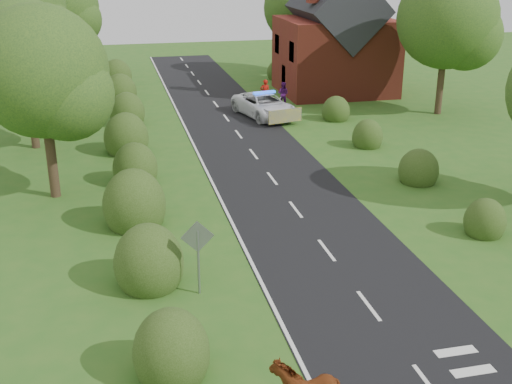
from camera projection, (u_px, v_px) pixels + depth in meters
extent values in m
plane|color=#2E611D|center=(369.00, 306.00, 19.89)|extent=(120.00, 120.00, 0.00)
cube|color=black|center=(258.00, 160.00, 33.53)|extent=(6.00, 70.00, 0.02)
cube|color=white|center=(369.00, 306.00, 19.88)|extent=(0.12, 1.80, 0.01)
cube|color=white|center=(327.00, 250.00, 23.52)|extent=(0.12, 1.80, 0.01)
cube|color=white|center=(296.00, 209.00, 27.16)|extent=(0.12, 1.80, 0.01)
cube|color=white|center=(272.00, 178.00, 30.79)|extent=(0.12, 1.80, 0.01)
cube|color=white|center=(254.00, 154.00, 34.43)|extent=(0.12, 1.80, 0.01)
cube|color=white|center=(239.00, 134.00, 38.07)|extent=(0.12, 1.80, 0.01)
cube|color=white|center=(226.00, 118.00, 41.71)|extent=(0.12, 1.80, 0.01)
cube|color=white|center=(216.00, 104.00, 45.35)|extent=(0.12, 1.80, 0.01)
cube|color=white|center=(207.00, 92.00, 48.98)|extent=(0.12, 1.80, 0.01)
cube|color=white|center=(199.00, 82.00, 52.62)|extent=(0.12, 1.80, 0.01)
cube|color=white|center=(193.00, 74.00, 56.26)|extent=(0.12, 1.80, 0.01)
cube|color=white|center=(187.00, 66.00, 59.90)|extent=(0.12, 1.80, 0.01)
cube|color=white|center=(182.00, 59.00, 63.53)|extent=(0.12, 1.80, 0.01)
cube|color=white|center=(203.00, 164.00, 32.91)|extent=(0.12, 70.00, 0.01)
cube|color=white|center=(473.00, 371.00, 16.81)|extent=(1.20, 0.35, 0.01)
cube|color=white|center=(456.00, 351.00, 17.63)|extent=(1.20, 0.35, 0.01)
ellipsoid|color=#233C10|center=(171.00, 353.00, 16.50)|extent=(2.00, 2.10, 2.40)
ellipsoid|color=#233C10|center=(149.00, 263.00, 20.97)|extent=(2.30, 2.41, 2.70)
ellipsoid|color=#233C10|center=(134.00, 206.00, 25.45)|extent=(2.50, 2.62, 3.00)
ellipsoid|color=#233C10|center=(135.00, 169.00, 30.11)|extent=(2.10, 2.20, 2.50)
ellipsoid|color=#233C10|center=(126.00, 138.00, 34.59)|extent=(2.40, 2.52, 2.80)
ellipsoid|color=#233C10|center=(127.00, 113.00, 40.13)|extent=(2.20, 2.31, 2.60)
ellipsoid|color=#233C10|center=(121.00, 93.00, 45.53)|extent=(2.30, 2.41, 2.70)
ellipsoid|color=#233C10|center=(117.00, 77.00, 50.96)|extent=(2.40, 2.52, 2.80)
ellipsoid|color=#233C10|center=(485.00, 222.00, 24.70)|extent=(1.60, 1.68, 1.90)
ellipsoid|color=#233C10|center=(418.00, 171.00, 30.17)|extent=(1.90, 2.00, 2.10)
ellipsoid|color=#233C10|center=(367.00, 137.00, 35.62)|extent=(1.70, 1.78, 2.00)
ellipsoid|color=#233C10|center=(336.00, 111.00, 41.14)|extent=(1.80, 1.89, 2.00)
ellipsoid|color=#233C10|center=(277.00, 73.00, 53.83)|extent=(1.70, 1.78, 2.00)
cylinder|color=#332316|center=(51.00, 154.00, 27.98)|extent=(0.44, 0.44, 3.96)
sphere|color=#1F3F1B|center=(41.00, 71.00, 26.69)|extent=(5.60, 5.60, 5.60)
sphere|color=#527820|center=(67.00, 94.00, 26.71)|extent=(3.92, 3.92, 3.92)
cylinder|color=#332316|center=(32.00, 115.00, 34.97)|extent=(0.44, 0.44, 3.74)
sphere|color=#1F3F1B|center=(24.00, 52.00, 33.76)|extent=(5.60, 5.60, 5.60)
sphere|color=#527820|center=(45.00, 69.00, 33.76)|extent=(3.92, 3.92, 3.92)
cylinder|color=#332316|center=(21.00, 73.00, 43.55)|extent=(0.44, 0.44, 4.84)
sphere|color=#1F3F1B|center=(13.00, 6.00, 41.98)|extent=(6.80, 6.80, 6.80)
sphere|color=#527820|center=(33.00, 24.00, 42.01)|extent=(4.76, 4.76, 4.76)
cylinder|color=#332316|center=(66.00, 54.00, 53.30)|extent=(0.44, 0.44, 4.18)
sphere|color=#1F3F1B|center=(61.00, 7.00, 51.94)|extent=(6.00, 6.00, 6.00)
sphere|color=#527820|center=(76.00, 19.00, 51.95)|extent=(4.20, 4.20, 4.20)
cylinder|color=#332316|center=(441.00, 81.00, 42.08)|extent=(0.44, 0.44, 4.40)
sphere|color=#1F3F1B|center=(447.00, 18.00, 40.64)|extent=(6.40, 6.40, 6.40)
sphere|color=#527820|center=(467.00, 35.00, 40.66)|extent=(4.48, 4.48, 4.48)
cylinder|color=#332316|center=(298.00, 51.00, 55.65)|extent=(0.44, 0.44, 3.96)
sphere|color=#1F3F1B|center=(299.00, 8.00, 54.36)|extent=(6.00, 6.00, 6.00)
sphere|color=#527820|center=(313.00, 19.00, 54.36)|extent=(4.20, 4.20, 4.20)
cylinder|color=gray|center=(198.00, 263.00, 20.26)|extent=(0.08, 0.08, 2.20)
cube|color=gray|center=(197.00, 237.00, 19.93)|extent=(1.06, 0.04, 1.06)
cube|color=maroon|center=(335.00, 56.00, 48.20)|extent=(8.00, 7.00, 5.50)
cube|color=black|center=(337.00, 9.00, 46.97)|extent=(5.94, 7.40, 5.94)
imported|color=silver|center=(264.00, 105.00, 41.78)|extent=(3.79, 5.97, 1.54)
cube|color=yellow|center=(285.00, 116.00, 39.48)|extent=(2.24, 0.60, 0.84)
cube|color=blue|center=(264.00, 92.00, 41.48)|extent=(1.55, 0.64, 0.14)
imported|color=#A2140C|center=(265.00, 93.00, 44.67)|extent=(0.71, 0.50, 1.85)
imported|color=#5F1973|center=(283.00, 94.00, 44.86)|extent=(1.01, 0.97, 1.64)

